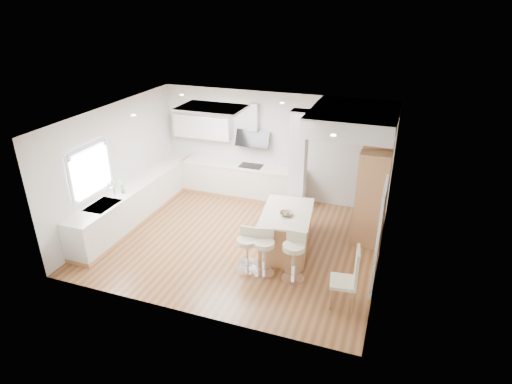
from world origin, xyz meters
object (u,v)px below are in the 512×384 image
at_px(bar_stool_a, 247,248).
at_px(bar_stool_b, 264,250).
at_px(peninsula, 286,231).
at_px(dining_chair, 350,276).
at_px(bar_stool_c, 294,254).

relative_size(bar_stool_a, bar_stool_b, 0.97).
distance_m(peninsula, bar_stool_b, 0.98).
relative_size(bar_stool_b, dining_chair, 0.81).
xyz_separation_m(peninsula, bar_stool_a, (-0.52, -0.97, 0.05)).
xyz_separation_m(bar_stool_b, dining_chair, (1.68, -0.40, 0.09)).
bearing_deg(bar_stool_a, bar_stool_c, -0.87).
bearing_deg(bar_stool_a, bar_stool_b, -2.08).
height_order(bar_stool_a, dining_chair, dining_chair).
relative_size(peninsula, bar_stool_c, 1.66).
bearing_deg(dining_chair, bar_stool_b, 159.26).
height_order(peninsula, bar_stool_a, peninsula).
bearing_deg(bar_stool_c, dining_chair, -20.43).
xyz_separation_m(bar_stool_b, bar_stool_c, (0.58, 0.02, 0.02)).
bearing_deg(dining_chair, bar_stool_c, 151.60).
bearing_deg(bar_stool_a, peninsula, 59.54).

